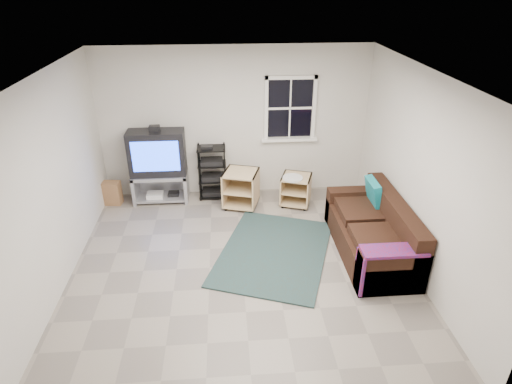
{
  "coord_description": "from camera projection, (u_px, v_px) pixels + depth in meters",
  "views": [
    {
      "loc": [
        -0.18,
        -4.77,
        3.63
      ],
      "look_at": [
        0.22,
        0.4,
        0.94
      ],
      "focal_mm": 30.0,
      "sensor_mm": 36.0,
      "label": 1
    }
  ],
  "objects": [
    {
      "name": "room",
      "position": [
        290.0,
        112.0,
        7.3
      ],
      "size": [
        4.6,
        4.62,
        4.6
      ],
      "color": "gray",
      "rests_on": "ground"
    },
    {
      "name": "tv_unit",
      "position": [
        158.0,
        160.0,
        7.27
      ],
      "size": [
        0.94,
        0.47,
        1.38
      ],
      "color": "#9999A0",
      "rests_on": "ground"
    },
    {
      "name": "av_rack",
      "position": [
        212.0,
        175.0,
        7.54
      ],
      "size": [
        0.49,
        0.35,
        0.97
      ],
      "color": "black",
      "rests_on": "ground"
    },
    {
      "name": "side_table_left",
      "position": [
        242.0,
        187.0,
        7.31
      ],
      "size": [
        0.68,
        0.68,
        0.64
      ],
      "rotation": [
        0.0,
        0.0,
        -0.29
      ],
      "color": "tan",
      "rests_on": "ground"
    },
    {
      "name": "side_table_right",
      "position": [
        296.0,
        187.0,
        7.36
      ],
      "size": [
        0.61,
        0.61,
        0.55
      ],
      "rotation": [
        0.0,
        0.0,
        -0.32
      ],
      "color": "tan",
      "rests_on": "ground"
    },
    {
      "name": "sofa",
      "position": [
        373.0,
        233.0,
        6.06
      ],
      "size": [
        0.86,
        1.95,
        0.89
      ],
      "color": "black",
      "rests_on": "ground"
    },
    {
      "name": "shag_rug",
      "position": [
        274.0,
        252.0,
        6.18
      ],
      "size": [
        2.04,
        2.38,
        0.02
      ],
      "primitive_type": "cube",
      "rotation": [
        0.0,
        0.0,
        -0.34
      ],
      "color": "#2E2114",
      "rests_on": "ground"
    },
    {
      "name": "paper_bag",
      "position": [
        112.0,
        193.0,
        7.39
      ],
      "size": [
        0.31,
        0.22,
        0.42
      ],
      "primitive_type": "cube",
      "rotation": [
        0.0,
        0.0,
        -0.12
      ],
      "color": "olive",
      "rests_on": "ground"
    }
  ]
}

